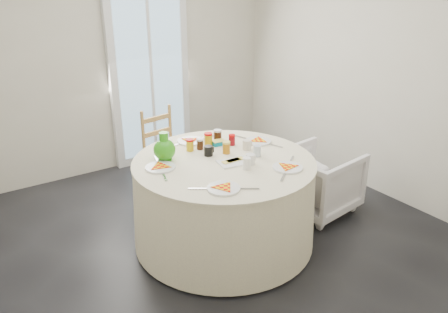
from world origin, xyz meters
TOP-DOWN VIEW (x-y plane):
  - floor at (0.00, 0.00)m, footprint 4.00×4.00m
  - wall_back at (0.00, 2.00)m, footprint 4.00×0.02m
  - wall_right at (2.00, 0.00)m, footprint 0.02×4.00m
  - glass_door at (0.40, 1.95)m, footprint 1.00×0.08m
  - table at (0.08, -0.08)m, footprint 1.55×1.55m
  - wooden_chair at (0.13, 1.05)m, footprint 0.46×0.45m
  - armchair at (1.16, -0.14)m, footprint 0.71×0.74m
  - place_settings at (0.08, -0.08)m, footprint 1.50×1.50m
  - jar_cluster at (0.14, 0.22)m, footprint 0.47×0.30m
  - butter_tub at (0.24, 0.24)m, footprint 0.12×0.09m
  - green_pitcher at (-0.31, 0.20)m, footprint 0.23×0.23m
  - cheese_platter at (0.13, -0.17)m, footprint 0.29×0.21m
  - mugs_glasses at (0.21, -0.04)m, footprint 0.72×0.72m

SIDE VIEW (x-z plane):
  - floor at x=0.00m, z-range 0.00..0.00m
  - table at x=0.08m, z-range -0.02..0.77m
  - armchair at x=1.16m, z-range 0.04..0.74m
  - wooden_chair at x=0.13m, z-range 0.02..0.92m
  - place_settings at x=0.08m, z-range 0.76..0.78m
  - cheese_platter at x=0.13m, z-range 0.75..0.79m
  - butter_tub at x=0.24m, z-range 0.76..0.81m
  - mugs_glasses at x=0.21m, z-range 0.76..0.86m
  - jar_cluster at x=0.14m, z-range 0.76..0.88m
  - green_pitcher at x=-0.31m, z-range 0.75..0.99m
  - glass_door at x=0.40m, z-range 0.00..2.10m
  - wall_back at x=0.00m, z-range 0.00..2.60m
  - wall_right at x=2.00m, z-range 0.00..2.60m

